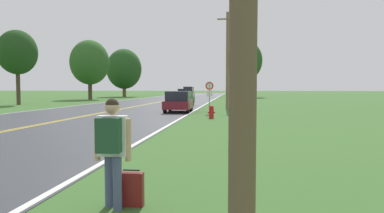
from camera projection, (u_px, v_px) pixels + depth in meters
The scene contains 14 objects.
hitchhiker_person at pixel (112, 142), 5.24m from camera, with size 0.58×0.42×1.72m.
suitcase at pixel (132, 189), 5.42m from camera, with size 0.38×0.15×0.59m.
fire_hydrant at pixel (211, 112), 20.92m from camera, with size 0.46×0.30×0.81m.
traffic_sign at pixel (209, 90), 24.61m from camera, with size 0.60×0.10×2.32m.
utility_pole_midground at pixel (227, 59), 29.88m from camera, with size 1.80×0.24×8.45m.
utility_pole_far at pixel (233, 73), 56.84m from camera, with size 1.80×0.24×8.46m.
tree_left_verge at pixel (245, 61), 68.40m from camera, with size 6.94×6.94×11.28m.
tree_behind_sign at pixel (17, 53), 37.20m from camera, with size 4.19×4.19×8.15m.
tree_mid_treeline at pixel (90, 62), 54.31m from camera, with size 6.14×6.14×9.43m.
tree_right_cluster at pixel (124, 69), 70.22m from camera, with size 7.12×7.12×9.82m.
car_maroon_hatchback_mid_near at pixel (179, 101), 26.26m from camera, with size 2.03×3.80×1.61m.
car_dark_green_hatchback_mid_far at pixel (183, 98), 34.50m from camera, with size 1.96×4.10×1.48m.
car_champagne_van_receding at pixel (189, 92), 60.44m from camera, with size 1.77×4.11×2.06m.
car_black_sedan_distant at pixel (181, 92), 89.36m from camera, with size 1.78×4.37×1.58m.
Camera 1 is at (9.82, -0.19, 1.88)m, focal length 32.00 mm.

